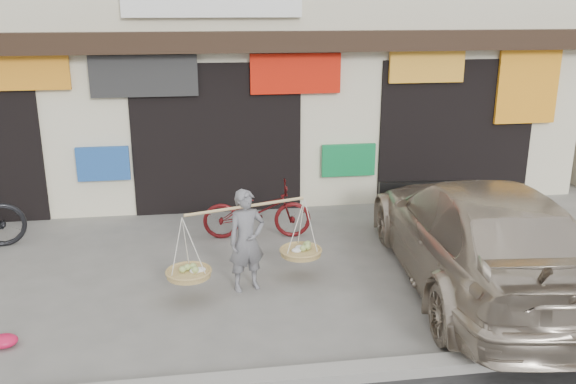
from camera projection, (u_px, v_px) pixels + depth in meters
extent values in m
plane|color=slate|center=(231.00, 296.00, 7.97)|extent=(70.00, 70.00, 0.00)
cube|color=gray|center=(244.00, 382.00, 6.06)|extent=(70.00, 0.25, 0.12)
cube|color=beige|center=(208.00, 12.00, 13.08)|extent=(14.00, 6.00, 7.00)
cube|color=black|center=(214.00, 42.00, 10.24)|extent=(14.00, 0.35, 0.35)
cube|color=black|center=(217.00, 137.00, 11.12)|extent=(3.00, 0.60, 2.70)
cube|color=black|center=(451.00, 129.00, 11.76)|extent=(3.00, 0.60, 2.70)
cube|color=orange|center=(19.00, 72.00, 9.98)|extent=(1.60, 0.08, 0.60)
cube|color=#292929|center=(144.00, 76.00, 10.29)|extent=(1.80, 0.08, 0.70)
cube|color=red|center=(296.00, 74.00, 10.66)|extent=(1.60, 0.08, 0.70)
cube|color=#F5A52C|center=(427.00, 66.00, 10.98)|extent=(1.40, 0.08, 0.60)
cube|color=orange|center=(528.00, 86.00, 11.38)|extent=(1.20, 0.08, 1.40)
cube|color=#2355A4|center=(103.00, 164.00, 10.62)|extent=(0.90, 0.08, 0.60)
cube|color=#108141|center=(348.00, 160.00, 11.28)|extent=(1.00, 0.08, 0.60)
cube|color=white|center=(213.00, 2.00, 10.11)|extent=(3.00, 0.08, 0.50)
imported|color=slate|center=(247.00, 241.00, 7.99)|extent=(0.58, 0.47, 1.38)
cylinder|color=tan|center=(246.00, 206.00, 7.85)|extent=(1.59, 0.53, 0.04)
cylinder|color=tan|center=(189.00, 274.00, 7.75)|extent=(0.56, 0.56, 0.07)
ellipsoid|color=#A5BF66|center=(189.00, 269.00, 7.73)|extent=(0.39, 0.39, 0.10)
cylinder|color=tan|center=(301.00, 252.00, 8.42)|extent=(0.56, 0.56, 0.07)
ellipsoid|color=#A5BF66|center=(301.00, 248.00, 8.40)|extent=(0.39, 0.39, 0.10)
imported|color=#500D0F|center=(257.00, 211.00, 9.87)|extent=(1.79, 0.75, 0.92)
imported|color=#B8A894|center=(479.00, 234.00, 8.08)|extent=(2.52, 5.23, 1.47)
cube|color=black|center=(428.00, 194.00, 10.43)|extent=(1.70, 0.26, 0.45)
cube|color=silver|center=(426.00, 198.00, 10.52)|extent=(0.45, 0.06, 0.12)
ellipsoid|color=#D71443|center=(4.00, 341.00, 6.78)|extent=(0.31, 0.25, 0.14)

